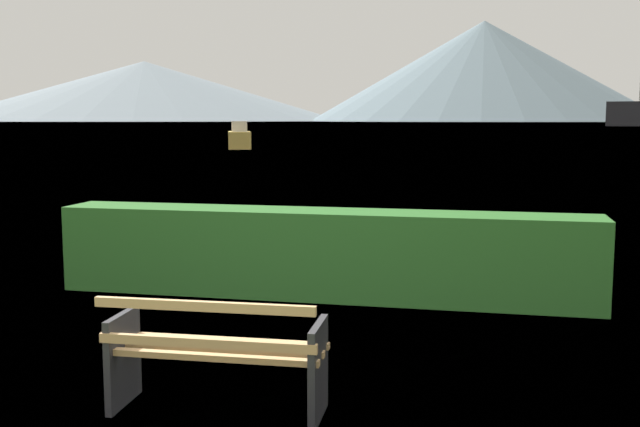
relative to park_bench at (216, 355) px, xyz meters
The scene contains 6 objects.
ground_plane 0.42m from the park_bench, 91.91° to the left, with size 1400.00×1400.00×0.00m, color olive.
water_surface 308.27m from the park_bench, 90.00° to the left, with size 620.00×620.00×0.00m, color #6B8EA3.
park_bench is the anchor object (origin of this frame).
hedge_row 3.57m from the park_bench, 90.03° to the left, with size 6.24×0.70×1.01m, color #2D6B28.
sailboat_mid 47.08m from the park_bench, 108.20° to the left, with size 2.83×4.55×1.88m.
distant_hills 588.58m from the park_bench, 91.05° to the left, with size 892.98×332.56×74.64m.
Camera 1 is at (1.79, -4.85, 2.06)m, focal length 42.10 mm.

